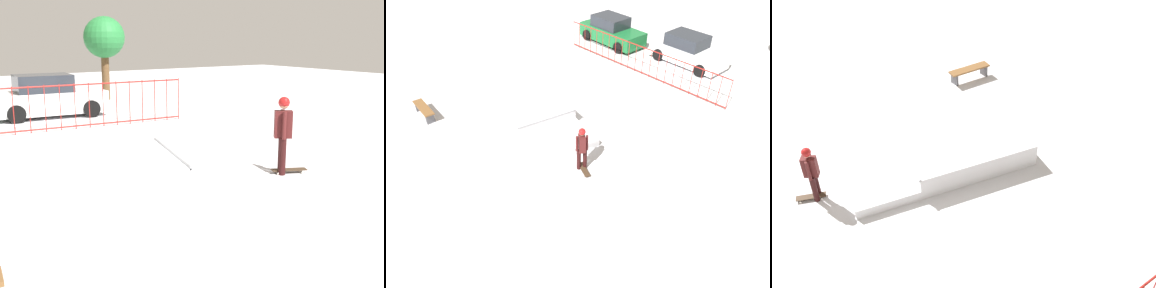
# 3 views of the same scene
# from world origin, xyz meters

# --- Properties ---
(ground_plane) EXTENTS (60.00, 60.00, 0.00)m
(ground_plane) POSITION_xyz_m (0.00, 0.00, 0.00)
(ground_plane) COLOR silver
(skate_ramp) EXTENTS (5.89, 3.92, 0.74)m
(skate_ramp) POSITION_xyz_m (-0.60, 0.28, 0.32)
(skate_ramp) COLOR silver
(skate_ramp) RESTS_ON ground
(skater) EXTENTS (0.44, 0.40, 1.73)m
(skater) POSITION_xyz_m (3.16, -0.69, 1.01)
(skater) COLOR black
(skater) RESTS_ON ground
(skateboard) EXTENTS (0.81, 0.52, 0.09)m
(skateboard) POSITION_xyz_m (3.33, -0.76, 0.08)
(skateboard) COLOR #3F2D1E
(skateboard) RESTS_ON ground
(perimeter_fence) EXTENTS (10.12, 0.67, 1.50)m
(perimeter_fence) POSITION_xyz_m (-0.00, 6.95, 0.77)
(perimeter_fence) COLOR maroon
(perimeter_fence) RESTS_ON ground
(park_bench) EXTENTS (1.64, 0.61, 0.48)m
(park_bench) POSITION_xyz_m (-4.09, -2.93, 0.36)
(park_bench) COLOR brown
(park_bench) RESTS_ON ground
(parked_car_green) EXTENTS (4.24, 2.22, 1.60)m
(parked_car_green) POSITION_xyz_m (-3.71, 9.21, 0.72)
(parked_car_green) COLOR #196B33
(parked_car_green) RESTS_ON ground
(parked_car_white) EXTENTS (4.22, 2.18, 1.60)m
(parked_car_white) POSITION_xyz_m (1.21, 9.76, 0.72)
(parked_car_white) COLOR white
(parked_car_white) RESTS_ON ground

